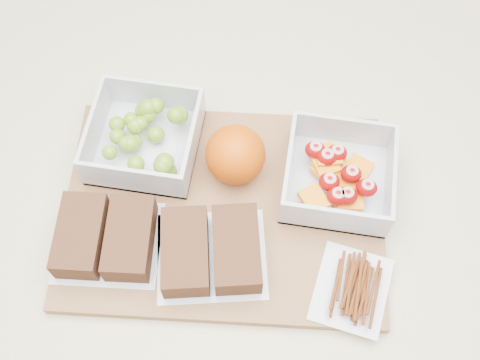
{
  "coord_description": "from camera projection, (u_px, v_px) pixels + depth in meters",
  "views": [
    {
      "loc": [
        0.06,
        -0.35,
        1.64
      ],
      "look_at": [
        0.0,
        0.01,
        0.93
      ],
      "focal_mm": 45.0,
      "sensor_mm": 36.0,
      "label": 1
    }
  ],
  "objects": [
    {
      "name": "grape_container",
      "position": [
        146.0,
        136.0,
        0.81
      ],
      "size": [
        0.14,
        0.14,
        0.06
      ],
      "color": "silver",
      "rests_on": "cutting_board"
    },
    {
      "name": "cutting_board",
      "position": [
        224.0,
        210.0,
        0.8
      ],
      "size": [
        0.45,
        0.34,
        0.02
      ],
      "primitive_type": "cube",
      "rotation": [
        0.0,
        0.0,
        0.1
      ],
      "color": "olive",
      "rests_on": "counter"
    },
    {
      "name": "sandwich_bag_center",
      "position": [
        211.0,
        251.0,
        0.74
      ],
      "size": [
        0.16,
        0.15,
        0.04
      ],
      "color": "silver",
      "rests_on": "cutting_board"
    },
    {
      "name": "ground",
      "position": [
        239.0,
        341.0,
        1.62
      ],
      "size": [
        4.0,
        4.0,
        0.0
      ],
      "primitive_type": "plane",
      "color": "gray",
      "rests_on": "ground"
    },
    {
      "name": "sandwich_bag_left",
      "position": [
        106.0,
        237.0,
        0.75
      ],
      "size": [
        0.14,
        0.13,
        0.04
      ],
      "color": "silver",
      "rests_on": "cutting_board"
    },
    {
      "name": "orange",
      "position": [
        235.0,
        155.0,
        0.78
      ],
      "size": [
        0.08,
        0.08,
        0.08
      ],
      "primitive_type": "sphere",
      "color": "#D24F04",
      "rests_on": "cutting_board"
    },
    {
      "name": "pretzel_bag",
      "position": [
        353.0,
        287.0,
        0.73
      ],
      "size": [
        0.1,
        0.12,
        0.02
      ],
      "color": "silver",
      "rests_on": "cutting_board"
    },
    {
      "name": "counter",
      "position": [
        239.0,
        293.0,
        1.22
      ],
      "size": [
        1.2,
        0.9,
        0.9
      ],
      "primitive_type": "cube",
      "color": "beige",
      "rests_on": "ground"
    },
    {
      "name": "fruit_container",
      "position": [
        337.0,
        176.0,
        0.79
      ],
      "size": [
        0.14,
        0.14,
        0.06
      ],
      "color": "silver",
      "rests_on": "cutting_board"
    }
  ]
}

